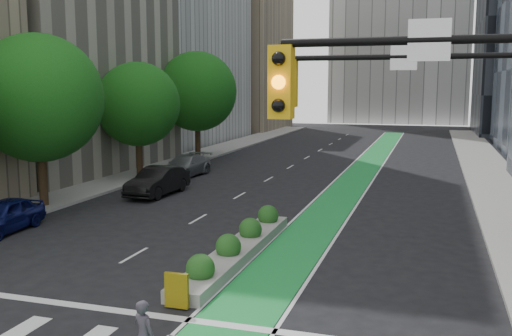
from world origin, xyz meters
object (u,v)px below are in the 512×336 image
Objects in this scene: cyclist at (144,336)px; parked_car_left_near at (3,216)px; parked_car_left_far at (185,166)px; median_planter at (238,246)px; parked_car_left_mid at (158,181)px.

parked_car_left_near is at bearing -16.53° from cyclist.
median_planter is at bearing -55.40° from parked_car_left_far.
parked_car_left_near is 16.25m from parked_car_left_far.
parked_car_left_near is (-11.47, 8.88, -0.09)m from cyclist.
cyclist is at bearing -41.63° from parked_car_left_near.
parked_car_left_near is at bearing -89.42° from parked_car_left_far.
cyclist is at bearing -61.25° from parked_car_left_mid.
parked_car_left_far reaches higher than parked_car_left_near.
cyclist is (0.80, -8.60, 0.44)m from median_planter.
parked_car_left_mid is at bearing 71.51° from parked_car_left_near.
parked_car_left_mid is (-8.20, 9.75, 0.43)m from median_planter.
median_planter is 2.10× the size of parked_car_left_mid.
median_planter is 10.68m from parked_car_left_near.
parked_car_left_near is 0.86× the size of parked_car_left_mid.
median_planter is 6.36× the size of cyclist.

